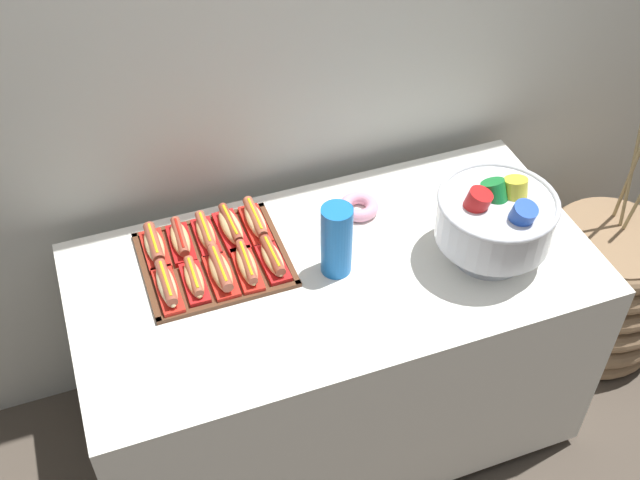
{
  "coord_description": "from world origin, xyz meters",
  "views": [
    {
      "loc": [
        -0.58,
        -1.45,
        2.37
      ],
      "look_at": [
        -0.02,
        0.06,
        0.83
      ],
      "focal_mm": 44.4,
      "sensor_mm": 36.0,
      "label": 1
    }
  ],
  "objects_px": {
    "hot_dog_6": "(181,240)",
    "donut": "(359,207)",
    "hot_dog_0": "(167,286)",
    "floor_vase": "(597,287)",
    "hot_dog_8": "(231,227)",
    "hot_dog_1": "(194,280)",
    "hot_dog_4": "(273,259)",
    "serving_tray": "(214,260)",
    "hot_dog_3": "(247,266)",
    "hot_dog_2": "(221,272)",
    "hot_dog_9": "(256,221)",
    "hot_dog_7": "(206,234)",
    "punch_bowl": "(496,218)",
    "cup_stack": "(336,240)",
    "hot_dog_5": "(155,246)",
    "buffet_table": "(334,348)"
  },
  "relations": [
    {
      "from": "hot_dog_1",
      "to": "hot_dog_0",
      "type": "bearing_deg",
      "value": -179.89
    },
    {
      "from": "hot_dog_3",
      "to": "hot_dog_4",
      "type": "bearing_deg",
      "value": 0.11
    },
    {
      "from": "hot_dog_6",
      "to": "cup_stack",
      "type": "bearing_deg",
      "value": -30.59
    },
    {
      "from": "hot_dog_4",
      "to": "hot_dog_8",
      "type": "xyz_separation_m",
      "value": [
        -0.08,
        0.16,
        0.0
      ]
    },
    {
      "from": "hot_dog_1",
      "to": "donut",
      "type": "distance_m",
      "value": 0.56
    },
    {
      "from": "hot_dog_8",
      "to": "donut",
      "type": "xyz_separation_m",
      "value": [
        0.39,
        -0.03,
        -0.02
      ]
    },
    {
      "from": "floor_vase",
      "to": "donut",
      "type": "bearing_deg",
      "value": 170.4
    },
    {
      "from": "hot_dog_3",
      "to": "punch_bowl",
      "type": "height_order",
      "value": "punch_bowl"
    },
    {
      "from": "donut",
      "to": "punch_bowl",
      "type": "bearing_deg",
      "value": -47.29
    },
    {
      "from": "serving_tray",
      "to": "hot_dog_3",
      "type": "height_order",
      "value": "hot_dog_3"
    },
    {
      "from": "hot_dog_7",
      "to": "hot_dog_9",
      "type": "height_order",
      "value": "hot_dog_9"
    },
    {
      "from": "punch_bowl",
      "to": "donut",
      "type": "relative_size",
      "value": 2.74
    },
    {
      "from": "hot_dog_0",
      "to": "hot_dog_5",
      "type": "xyz_separation_m",
      "value": [
        -0.0,
        0.16,
        -0.0
      ]
    },
    {
      "from": "hot_dog_7",
      "to": "punch_bowl",
      "type": "xyz_separation_m",
      "value": [
        0.75,
        -0.33,
        0.11
      ]
    },
    {
      "from": "buffet_table",
      "to": "hot_dog_5",
      "type": "xyz_separation_m",
      "value": [
        -0.47,
        0.22,
        0.4
      ]
    },
    {
      "from": "hot_dog_8",
      "to": "hot_dog_1",
      "type": "bearing_deg",
      "value": -132.16
    },
    {
      "from": "buffet_table",
      "to": "hot_dog_0",
      "type": "distance_m",
      "value": 0.61
    },
    {
      "from": "buffet_table",
      "to": "serving_tray",
      "type": "height_order",
      "value": "serving_tray"
    },
    {
      "from": "hot_dog_0",
      "to": "hot_dog_3",
      "type": "xyz_separation_m",
      "value": [
        0.22,
        0.0,
        -0.0
      ]
    },
    {
      "from": "hot_dog_0",
      "to": "floor_vase",
      "type": "bearing_deg",
      "value": -0.52
    },
    {
      "from": "floor_vase",
      "to": "donut",
      "type": "distance_m",
      "value": 1.06
    },
    {
      "from": "hot_dog_4",
      "to": "donut",
      "type": "bearing_deg",
      "value": 23.52
    },
    {
      "from": "hot_dog_7",
      "to": "cup_stack",
      "type": "bearing_deg",
      "value": -36.21
    },
    {
      "from": "hot_dog_9",
      "to": "donut",
      "type": "xyz_separation_m",
      "value": [
        0.32,
        -0.03,
        -0.02
      ]
    },
    {
      "from": "floor_vase",
      "to": "hot_dog_0",
      "type": "bearing_deg",
      "value": 179.48
    },
    {
      "from": "hot_dog_5",
      "to": "hot_dog_2",
      "type": "bearing_deg",
      "value": -47.62
    },
    {
      "from": "hot_dog_8",
      "to": "donut",
      "type": "height_order",
      "value": "hot_dog_8"
    },
    {
      "from": "hot_dog_8",
      "to": "cup_stack",
      "type": "relative_size",
      "value": 0.82
    },
    {
      "from": "hot_dog_8",
      "to": "hot_dog_9",
      "type": "bearing_deg",
      "value": 0.11
    },
    {
      "from": "hot_dog_8",
      "to": "donut",
      "type": "distance_m",
      "value": 0.39
    },
    {
      "from": "serving_tray",
      "to": "hot_dog_5",
      "type": "height_order",
      "value": "hot_dog_5"
    },
    {
      "from": "hot_dog_6",
      "to": "donut",
      "type": "height_order",
      "value": "hot_dog_6"
    },
    {
      "from": "hot_dog_1",
      "to": "punch_bowl",
      "type": "bearing_deg",
      "value": -11.29
    },
    {
      "from": "hot_dog_1",
      "to": "hot_dog_6",
      "type": "height_order",
      "value": "hot_dog_6"
    },
    {
      "from": "hot_dog_3",
      "to": "cup_stack",
      "type": "xyz_separation_m",
      "value": [
        0.24,
        -0.07,
        0.08
      ]
    },
    {
      "from": "punch_bowl",
      "to": "hot_dog_9",
      "type": "bearing_deg",
      "value": 151.08
    },
    {
      "from": "hot_dog_0",
      "to": "cup_stack",
      "type": "distance_m",
      "value": 0.48
    },
    {
      "from": "serving_tray",
      "to": "hot_dog_7",
      "type": "relative_size",
      "value": 2.42
    },
    {
      "from": "cup_stack",
      "to": "hot_dog_0",
      "type": "bearing_deg",
      "value": 171.99
    },
    {
      "from": "donut",
      "to": "hot_dog_3",
      "type": "bearing_deg",
      "value": -160.6
    },
    {
      "from": "hot_dog_1",
      "to": "hot_dog_8",
      "type": "distance_m",
      "value": 0.22
    },
    {
      "from": "hot_dog_8",
      "to": "punch_bowl",
      "type": "bearing_deg",
      "value": -26.13
    },
    {
      "from": "hot_dog_3",
      "to": "hot_dog_9",
      "type": "height_order",
      "value": "hot_dog_9"
    },
    {
      "from": "hot_dog_1",
      "to": "hot_dog_9",
      "type": "distance_m",
      "value": 0.28
    },
    {
      "from": "punch_bowl",
      "to": "cup_stack",
      "type": "distance_m",
      "value": 0.44
    },
    {
      "from": "serving_tray",
      "to": "hot_dog_6",
      "type": "xyz_separation_m",
      "value": [
        -0.08,
        0.08,
        0.03
      ]
    },
    {
      "from": "hot_dog_2",
      "to": "hot_dog_9",
      "type": "xyz_separation_m",
      "value": [
        0.15,
        0.17,
        -0.0
      ]
    },
    {
      "from": "buffet_table",
      "to": "hot_dog_3",
      "type": "distance_m",
      "value": 0.47
    },
    {
      "from": "floor_vase",
      "to": "hot_dog_6",
      "type": "bearing_deg",
      "value": 172.93
    },
    {
      "from": "hot_dog_1",
      "to": "hot_dog_9",
      "type": "bearing_deg",
      "value": 36.36
    }
  ]
}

